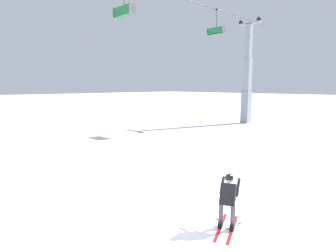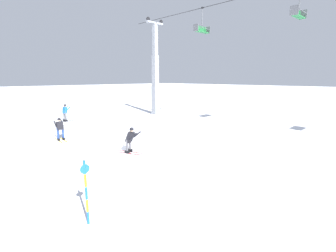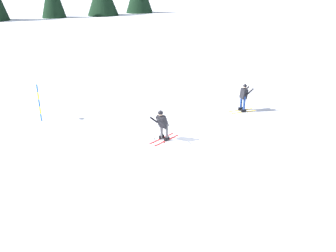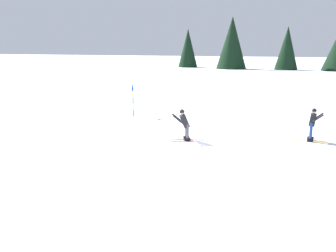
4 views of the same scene
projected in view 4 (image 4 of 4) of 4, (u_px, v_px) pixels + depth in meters
The scene contains 5 objects.
ground_plane at pixel (205, 147), 16.68m from camera, with size 260.00×260.00×0.00m, color white.
skier_carving_main at pixel (184, 123), 17.58m from camera, with size 1.71×1.15×1.65m.
trail_marker_pole at pixel (133, 99), 23.68m from camera, with size 0.07×0.28×2.00m.
skier_distant_uphill at pixel (313, 122), 17.46m from camera, with size 1.59×0.72×1.62m.
tree_line_ridge at pixel (289, 47), 67.39m from camera, with size 40.32×7.42×9.69m.
Camera 4 is at (-3.36, 15.82, 4.52)m, focal length 39.49 mm.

